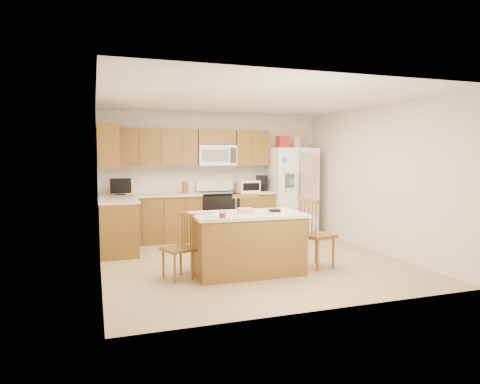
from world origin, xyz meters
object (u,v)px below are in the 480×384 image
object	(u,v)px
windsor_chair_right	(316,235)
windsor_chair_left	(179,248)
stove	(218,215)
refrigerator	(291,190)
island	(247,243)
windsor_chair_back	(240,229)

from	to	relation	value
windsor_chair_right	windsor_chair_left	bearing A→B (deg)	178.01
stove	refrigerator	xyz separation A→B (m)	(1.57, -0.06, 0.45)
refrigerator	windsor_chair_left	bearing A→B (deg)	-138.92
island	stove	bearing A→B (deg)	83.31
windsor_chair_right	refrigerator	bearing A→B (deg)	72.13
island	windsor_chair_right	world-z (taller)	windsor_chair_right
windsor_chair_left	windsor_chair_right	size ratio (longest dim) A/B	0.86
refrigerator	island	distance (m)	3.15
stove	refrigerator	distance (m)	1.63
island	windsor_chair_right	bearing A→B (deg)	-2.63
refrigerator	island	xyz separation A→B (m)	(-1.87, -2.49, -0.49)
island	windsor_chair_right	xyz separation A→B (m)	(1.05, -0.05, 0.05)
refrigerator	windsor_chair_back	world-z (taller)	refrigerator
windsor_chair_back	windsor_chair_right	distance (m)	1.18
windsor_chair_back	windsor_chair_right	world-z (taller)	windsor_chair_back
stove	windsor_chair_right	world-z (taller)	stove
refrigerator	island	world-z (taller)	refrigerator
refrigerator	windsor_chair_left	distance (m)	3.79
refrigerator	island	size ratio (longest dim) A/B	1.29
windsor_chair_left	windsor_chair_right	xyz separation A→B (m)	(2.01, -0.07, 0.07)
windsor_chair_right	windsor_chair_back	bearing A→B (deg)	142.82
stove	windsor_chair_left	size ratio (longest dim) A/B	1.29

